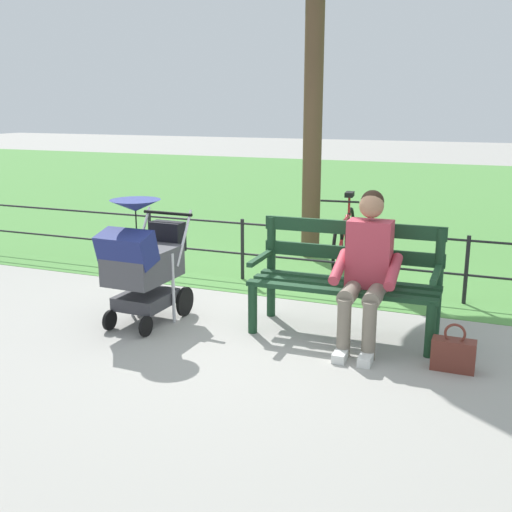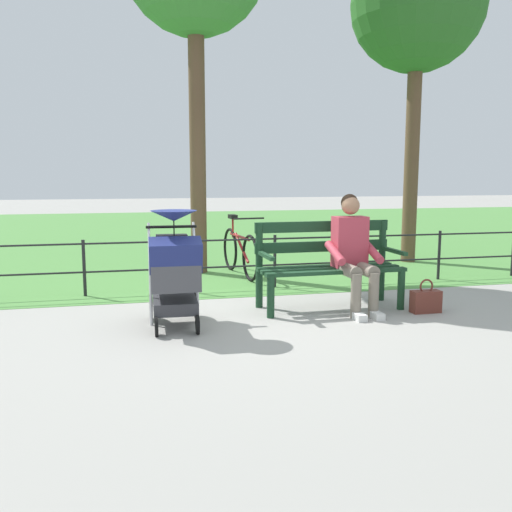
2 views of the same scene
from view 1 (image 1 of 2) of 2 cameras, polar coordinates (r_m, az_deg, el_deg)
The scene contains 8 objects.
ground_plane at distance 5.70m, azimuth -0.86°, elevation -6.17°, with size 60.00×60.00×0.00m, color #9E9B93.
grass_lawn at distance 14.03m, azimuth 13.20°, elevation 5.50°, with size 40.00×16.00×0.01m, color #518E42.
park_bench at distance 5.38m, azimuth 8.37°, elevation -1.65°, with size 1.61×0.63×0.96m.
person_on_bench at distance 5.09m, azimuth 10.17°, elevation -0.86°, with size 0.54×0.74×1.28m.
stroller at distance 5.61m, azimuth -10.42°, elevation -0.39°, with size 0.53×0.90×1.15m.
handbag at distance 4.92m, azimuth 17.77°, elevation -8.61°, with size 0.32×0.14×0.37m.
park_fence at distance 6.63m, azimuth 7.49°, elevation 0.42°, with size 8.48×0.04×0.70m.
bicycle at distance 7.62m, azimuth 8.15°, elevation 1.68°, with size 0.44×1.66×0.89m.
Camera 1 is at (-2.07, 4.94, 1.95)m, focal length 43.31 mm.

